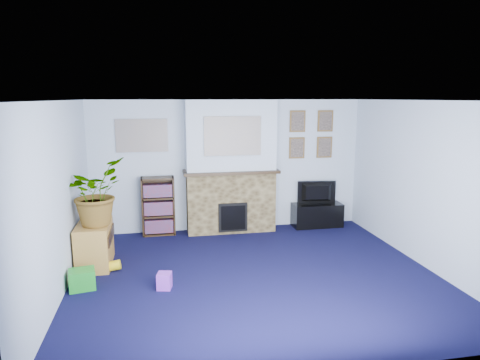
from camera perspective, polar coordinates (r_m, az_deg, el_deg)
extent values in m
cube|color=black|center=(6.12, 2.08, -12.53)|extent=(5.00, 4.50, 0.01)
cube|color=white|center=(5.61, 2.25, 10.56)|extent=(5.00, 4.50, 0.01)
cube|color=#AFBFD3|center=(7.92, -1.49, 1.96)|extent=(5.00, 0.04, 2.40)
cube|color=#AFBFD3|center=(3.67, 10.14, -8.93)|extent=(5.00, 0.04, 2.40)
cube|color=#AFBFD3|center=(5.74, -22.98, -2.39)|extent=(0.04, 4.50, 2.40)
cube|color=#AFBFD3|center=(6.75, 23.31, -0.51)|extent=(0.04, 4.50, 2.40)
cube|color=brown|center=(7.85, -1.23, -2.96)|extent=(1.60, 0.40, 1.10)
cube|color=brown|center=(7.65, -1.26, 5.80)|extent=(1.60, 0.40, 1.30)
cube|color=brown|center=(7.71, -1.21, 1.14)|extent=(1.72, 0.50, 0.05)
cube|color=brown|center=(7.71, -0.96, -4.98)|extent=(0.52, 0.08, 0.52)
cube|color=brown|center=(7.67, -0.91, -5.07)|extent=(0.44, 0.02, 0.44)
cube|color=gray|center=(7.44, -0.99, 5.88)|extent=(1.00, 0.03, 0.68)
cube|color=gray|center=(7.74, -12.95, 5.80)|extent=(0.90, 0.03, 0.58)
cube|color=brown|center=(8.13, 7.67, 7.77)|extent=(0.30, 0.03, 0.40)
cube|color=brown|center=(8.32, 11.31, 7.73)|extent=(0.30, 0.03, 0.40)
cube|color=brown|center=(8.17, 7.59, 4.27)|extent=(0.30, 0.03, 0.40)
cube|color=brown|center=(8.36, 11.18, 4.30)|extent=(0.30, 0.03, 0.40)
cube|color=black|center=(8.35, 10.22, -4.59)|extent=(0.94, 0.40, 0.44)
imported|color=black|center=(8.26, 10.27, -1.67)|extent=(0.74, 0.19, 0.42)
cube|color=black|center=(7.93, -10.83, -3.20)|extent=(0.58, 0.02, 1.05)
cube|color=black|center=(7.81, -12.85, -3.50)|extent=(0.03, 0.28, 1.05)
cube|color=black|center=(7.81, -8.81, -3.36)|extent=(0.03, 0.28, 1.05)
cube|color=black|center=(7.95, -10.69, -6.99)|extent=(0.56, 0.28, 0.03)
cube|color=black|center=(7.85, -10.78, -4.67)|extent=(0.56, 0.28, 0.03)
cube|color=black|center=(7.77, -10.87, -2.32)|extent=(0.56, 0.28, 0.03)
cube|color=black|center=(7.70, -10.96, 0.25)|extent=(0.56, 0.28, 0.03)
cube|color=black|center=(7.89, -10.73, -5.95)|extent=(0.50, 0.22, 0.24)
cube|color=black|center=(7.80, -10.82, -3.63)|extent=(0.50, 0.22, 0.24)
cube|color=black|center=(7.73, -10.91, -1.33)|extent=(0.50, 0.22, 0.22)
cube|color=#A47834|center=(6.68, -18.82, -7.87)|extent=(0.46, 0.82, 0.64)
imported|color=#26661E|center=(6.42, -18.85, -1.56)|extent=(0.97, 1.04, 0.94)
cube|color=gold|center=(7.67, -1.09, 1.82)|extent=(0.09, 0.05, 0.12)
cylinder|color=#B2BFC6|center=(7.73, 1.24, 1.96)|extent=(0.05, 0.05, 0.16)
sphere|color=gray|center=(7.60, -5.25, 1.65)|extent=(0.13, 0.13, 0.13)
cylinder|color=purple|center=(7.82, 3.82, 1.89)|extent=(0.06, 0.06, 0.12)
cube|color=#198C26|center=(6.02, -20.32, -12.22)|extent=(0.36, 0.31, 0.26)
sphere|color=orange|center=(6.80, -19.56, -9.91)|extent=(0.21, 0.21, 0.21)
cube|color=purple|center=(5.76, -10.05, -13.07)|extent=(0.21, 0.21, 0.21)
cylinder|color=yellow|center=(6.48, -16.98, -10.97)|extent=(0.32, 0.14, 0.18)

